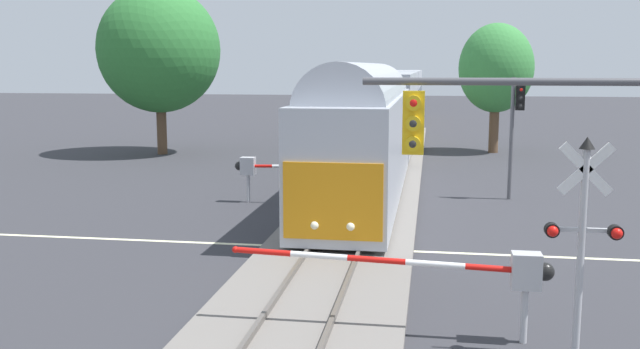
% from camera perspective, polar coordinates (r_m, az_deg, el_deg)
% --- Properties ---
extents(ground_plane, '(220.00, 220.00, 0.00)m').
position_cam_1_polar(ground_plane, '(20.89, 1.56, -6.03)').
color(ground_plane, '#333338').
extents(road_centre_stripe, '(44.00, 0.20, 0.01)m').
position_cam_1_polar(road_centre_stripe, '(20.89, 1.56, -6.02)').
color(road_centre_stripe, beige).
rests_on(road_centre_stripe, ground).
extents(railway_track, '(4.40, 80.00, 0.32)m').
position_cam_1_polar(railway_track, '(20.87, 1.56, -5.78)').
color(railway_track, slate).
rests_on(railway_track, ground).
extents(commuter_train, '(3.04, 60.99, 5.16)m').
position_cam_1_polar(commuter_train, '(47.29, 5.88, 5.60)').
color(commuter_train, '#B2B7C1').
rests_on(commuter_train, railway_track).
extents(crossing_gate_near, '(6.38, 0.40, 1.80)m').
position_cam_1_polar(crossing_gate_near, '(14.11, 13.29, -7.64)').
color(crossing_gate_near, '#B7B7BC').
rests_on(crossing_gate_near, ground).
extents(crossing_signal_mast, '(1.36, 0.44, 4.11)m').
position_cam_1_polar(crossing_signal_mast, '(13.57, 20.61, -3.86)').
color(crossing_signal_mast, '#B2B2B7').
rests_on(crossing_signal_mast, ground).
extents(crossing_gate_far, '(5.51, 0.40, 1.80)m').
position_cam_1_polar(crossing_gate_far, '(27.63, -4.73, 0.56)').
color(crossing_gate_far, '#B7B7BC').
rests_on(crossing_gate_far, ground).
extents(traffic_signal_near_right, '(5.86, 0.38, 5.36)m').
position_cam_1_polar(traffic_signal_near_right, '(11.56, 22.48, 1.84)').
color(traffic_signal_near_right, '#4C4C51').
rests_on(traffic_signal_near_right, ground).
extents(traffic_signal_far_side, '(0.53, 0.38, 4.91)m').
position_cam_1_polar(traffic_signal_far_side, '(29.07, 15.65, 4.44)').
color(traffic_signal_far_side, '#4C4C51').
rests_on(traffic_signal_far_side, ground).
extents(pine_left_background, '(7.33, 7.33, 10.11)m').
position_cam_1_polar(pine_left_background, '(43.85, -12.97, 9.86)').
color(pine_left_background, brown).
rests_on(pine_left_background, ground).
extents(elm_centre_background, '(4.56, 4.56, 7.97)m').
position_cam_1_polar(elm_centre_background, '(44.85, 14.14, 8.36)').
color(elm_centre_background, brown).
rests_on(elm_centre_background, ground).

